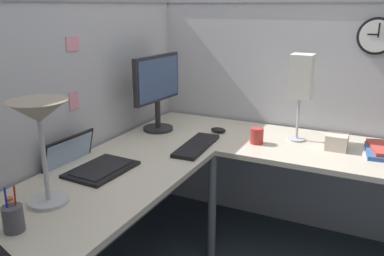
{
  "coord_description": "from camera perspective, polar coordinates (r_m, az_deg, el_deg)",
  "views": [
    {
      "loc": [
        -1.85,
        -0.68,
        1.53
      ],
      "look_at": [
        0.18,
        0.31,
        0.83
      ],
      "focal_mm": 37.17,
      "sensor_mm": 36.0,
      "label": 1
    }
  ],
  "objects": [
    {
      "name": "laptop",
      "position": [
        2.12,
        -14.83,
        -4.87
      ],
      "size": [
        0.36,
        0.4,
        0.22
      ],
      "color": "black",
      "rests_on": "desk"
    },
    {
      "name": "pinned_note_leftmost",
      "position": [
        2.23,
        -16.75,
        11.5
      ],
      "size": [
        0.09,
        0.0,
        0.07
      ],
      "primitive_type": "cube",
      "color": "pink"
    },
    {
      "name": "pen_cup",
      "position": [
        1.64,
        -24.28,
        -11.7
      ],
      "size": [
        0.08,
        0.08,
        0.18
      ],
      "color": "#4C4C51",
      "rests_on": "desk"
    },
    {
      "name": "desk_lamp_paper",
      "position": [
        2.47,
        15.39,
        6.82
      ],
      "size": [
        0.13,
        0.13,
        0.53
      ],
      "color": "#B7BABF",
      "rests_on": "desk"
    },
    {
      "name": "cubicle_wall_right",
      "position": [
        2.85,
        16.66,
        1.4
      ],
      "size": [
        0.12,
        2.37,
        1.58
      ],
      "color": "#B2B2B7",
      "rests_on": "ground"
    },
    {
      "name": "keyboard",
      "position": [
        2.34,
        0.66,
        -2.54
      ],
      "size": [
        0.44,
        0.17,
        0.02
      ],
      "primitive_type": "cube",
      "rotation": [
        0.0,
        0.0,
        0.06
      ],
      "color": "black",
      "rests_on": "desk"
    },
    {
      "name": "desk_lamp_dome",
      "position": [
        1.69,
        -21.05,
        1.04
      ],
      "size": [
        0.24,
        0.24,
        0.44
      ],
      "color": "#B7BABF",
      "rests_on": "desk"
    },
    {
      "name": "monitor",
      "position": [
        2.61,
        -5.0,
        5.87
      ],
      "size": [
        0.46,
        0.2,
        0.5
      ],
      "color": "#232326",
      "rests_on": "desk"
    },
    {
      "name": "wall_clock",
      "position": [
        2.67,
        24.94,
        11.88
      ],
      "size": [
        0.04,
        0.22,
        0.22
      ],
      "color": "black"
    },
    {
      "name": "tissue_box",
      "position": [
        2.45,
        20.06,
        -1.89
      ],
      "size": [
        0.12,
        0.12,
        0.09
      ],
      "primitive_type": "cube",
      "color": "beige",
      "rests_on": "desk"
    },
    {
      "name": "computer_mouse",
      "position": [
        2.62,
        3.8,
        -0.29
      ],
      "size": [
        0.06,
        0.1,
        0.03
      ],
      "primitive_type": "ellipsoid",
      "color": "black",
      "rests_on": "desk"
    },
    {
      "name": "pinned_note_middle",
      "position": [
        2.26,
        -16.57,
        3.79
      ],
      "size": [
        0.07,
        0.0,
        0.1
      ],
      "primitive_type": "cube",
      "color": "pink"
    },
    {
      "name": "desk",
      "position": [
        2.03,
        5.02,
        -9.25
      ],
      "size": [
        2.35,
        2.15,
        0.73
      ],
      "color": "beige",
      "rests_on": "ground"
    },
    {
      "name": "cubicle_wall_back",
      "position": [
        2.27,
        -19.2,
        -2.8
      ],
      "size": [
        2.57,
        0.12,
        1.58
      ],
      "color": "#B2B2B7",
      "rests_on": "ground"
    },
    {
      "name": "coffee_mug",
      "position": [
        2.43,
        9.28,
        -1.1
      ],
      "size": [
        0.08,
        0.08,
        0.1
      ],
      "primitive_type": "cylinder",
      "color": "#B2332D",
      "rests_on": "desk"
    }
  ]
}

